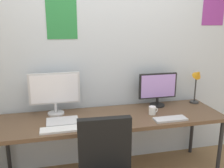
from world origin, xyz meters
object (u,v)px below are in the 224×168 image
Objects in this scene: desk at (113,121)px; keyboard_right at (170,119)px; keyboard_left at (61,129)px; coffee_mug at (152,110)px; monitor_right at (158,88)px; computer_mouse at (114,121)px; laptop_closed at (63,122)px; desk_lamp at (197,80)px; monitor_left at (55,91)px.

desk is 6.95× the size of keyboard_right.
keyboard_left is 3.66× the size of coffee_mug.
monitor_right reaches higher than computer_mouse.
laptop_closed is (-1.14, -0.26, -0.21)m from monitor_right.
desk_lamp is (0.50, -0.02, 0.08)m from monitor_right.
desk_lamp is at bearing -2.17° from monitor_right.
monitor_right is (1.20, -0.00, -0.04)m from monitor_left.
laptop_closed is at bearing -179.25° from coffee_mug.
laptop_closed reaches higher than keyboard_left.
monitor_left reaches higher than keyboard_right.
keyboard_right is at bearing -6.47° from computer_mouse.
keyboard_left is at bearing -172.85° from computer_mouse.
desk_lamp is at bearing 7.83° from laptop_closed.
desk is at bearing 22.33° from keyboard_left.
desk is at bearing 4.53° from laptop_closed.
monitor_right is 0.34m from coffee_mug.
keyboard_right is (0.56, -0.23, 0.06)m from desk.
desk_lamp is at bearing -0.65° from monitor_left.
monitor_left is 1.20m from monitor_right.
desk_lamp is 0.75m from coffee_mug.
desk_lamp is 4.67× the size of computer_mouse.
desk_lamp reaches higher than monitor_right.
coffee_mug is (0.47, 0.13, 0.03)m from computer_mouse.
laptop_closed is at bearing -171.67° from desk_lamp.
coffee_mug is at bearing -13.37° from monitor_left.
monitor_left is 1.17× the size of monitor_right.
keyboard_right is at bearing -58.27° from coffee_mug.
keyboard_left is 1.21× the size of laptop_closed.
coffee_mug is at bearing 15.40° from computer_mouse.
monitor_right is 4.40× the size of coffee_mug.
desk_lamp is 0.75m from keyboard_right.
monitor_right reaches higher than desk.
monitor_right is 1.20× the size of keyboard_left.
desk is 5.37× the size of desk_lamp.
laptop_closed is at bearing -167.15° from monitor_right.
monitor_left is 5.14× the size of coffee_mug.
desk_lamp is 1.40× the size of laptop_closed.
monitor_left is at bearing 146.70° from computer_mouse.
monitor_left reaches higher than computer_mouse.
monitor_left is 1.27m from keyboard_right.
laptop_closed is (-0.51, 0.12, -0.00)m from computer_mouse.
monitor_left is 1.70m from desk_lamp.
monitor_right is at bearing 56.91° from coffee_mug.
desk is 5.16× the size of monitor_right.
desk_lamp reaches higher than keyboard_right.
keyboard_right is 0.59m from computer_mouse.
keyboard_left is at bearing -168.93° from coffee_mug.
monitor_right is 1.35× the size of keyboard_right.
monitor_right is 0.49m from keyboard_right.
desk_lamp is 1.15× the size of keyboard_left.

